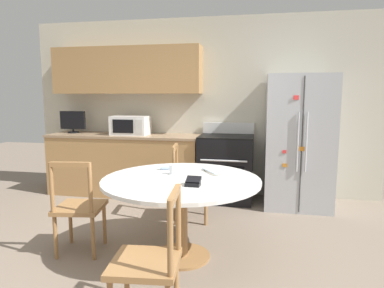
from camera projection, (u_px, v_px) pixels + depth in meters
The scene contains 15 objects.
ground_plane at pixel (145, 279), 2.77m from camera, with size 14.00×14.00×0.00m, color gray.
back_wall at pixel (180, 97), 5.13m from camera, with size 5.20×0.44×2.60m.
kitchen_counter at pixel (125, 164), 5.13m from camera, with size 2.26×0.64×0.90m.
refrigerator at pixel (298, 142), 4.52m from camera, with size 0.85×0.79×1.74m.
oven_range at pixel (226, 167), 4.82m from camera, with size 0.74×0.68×1.08m.
microwave at pixel (131, 125), 5.02m from camera, with size 0.53×0.35×0.28m.
countertop_tv at pixel (73, 121), 5.25m from camera, with size 0.40×0.16×0.34m.
dining_table at pixel (181, 191), 3.06m from camera, with size 1.41×1.41×0.74m.
dining_chair_near at pixel (150, 263), 2.14m from camera, with size 0.46×0.46×0.90m.
dining_chair_far at pixel (189, 184), 4.04m from camera, with size 0.48×0.48×0.90m.
dining_chair_left at pixel (79, 208), 3.19m from camera, with size 0.48×0.48×0.90m.
candle_glass at pixel (173, 170), 3.20m from camera, with size 0.08×0.08×0.09m.
folded_napkin at pixel (169, 167), 3.39m from camera, with size 0.18×0.09×0.05m.
wallet at pixel (193, 182), 2.80m from camera, with size 0.12×0.13×0.07m.
mail_stack at pixel (218, 171), 3.29m from camera, with size 0.35×0.37×0.02m.
Camera 1 is at (0.87, -2.46, 1.48)m, focal length 32.00 mm.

